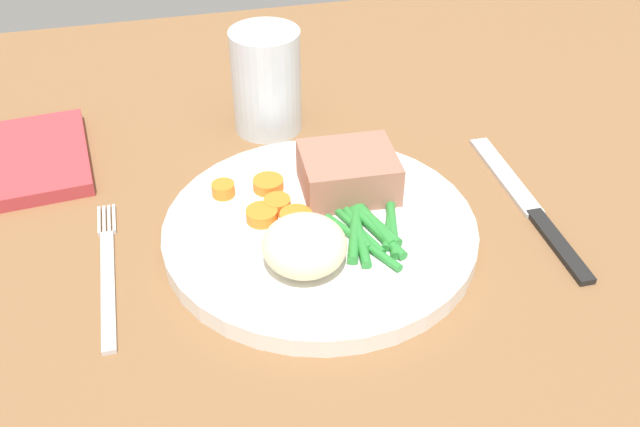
{
  "coord_description": "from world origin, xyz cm",
  "views": [
    {
      "loc": [
        -13.1,
        -46.48,
        39.83
      ],
      "look_at": [
        -2.49,
        -2.62,
        4.6
      ],
      "focal_mm": 41.04,
      "sensor_mm": 36.0,
      "label": 1
    }
  ],
  "objects_px": {
    "fork": "(108,272)",
    "napkin": "(8,163)",
    "dinner_plate": "(320,231)",
    "knife": "(529,207)",
    "water_glass": "(267,87)",
    "meat_portion": "(348,172)"
  },
  "relations": [
    {
      "from": "meat_portion",
      "to": "napkin",
      "type": "distance_m",
      "value": 0.31
    },
    {
      "from": "dinner_plate",
      "to": "napkin",
      "type": "height_order",
      "value": "dinner_plate"
    },
    {
      "from": "fork",
      "to": "knife",
      "type": "height_order",
      "value": "knife"
    },
    {
      "from": "water_glass",
      "to": "napkin",
      "type": "height_order",
      "value": "water_glass"
    },
    {
      "from": "dinner_plate",
      "to": "water_glass",
      "type": "distance_m",
      "value": 0.18
    },
    {
      "from": "knife",
      "to": "napkin",
      "type": "bearing_deg",
      "value": 156.16
    },
    {
      "from": "meat_portion",
      "to": "water_glass",
      "type": "distance_m",
      "value": 0.15
    },
    {
      "from": "knife",
      "to": "napkin",
      "type": "distance_m",
      "value": 0.46
    },
    {
      "from": "fork",
      "to": "napkin",
      "type": "bearing_deg",
      "value": 112.57
    },
    {
      "from": "knife",
      "to": "water_glass",
      "type": "bearing_deg",
      "value": 133.24
    },
    {
      "from": "dinner_plate",
      "to": "knife",
      "type": "height_order",
      "value": "dinner_plate"
    },
    {
      "from": "meat_portion",
      "to": "water_glass",
      "type": "bearing_deg",
      "value": 106.67
    },
    {
      "from": "dinner_plate",
      "to": "knife",
      "type": "relative_size",
      "value": 1.22
    },
    {
      "from": "fork",
      "to": "napkin",
      "type": "distance_m",
      "value": 0.19
    },
    {
      "from": "dinner_plate",
      "to": "knife",
      "type": "bearing_deg",
      "value": -0.9
    },
    {
      "from": "napkin",
      "to": "fork",
      "type": "bearing_deg",
      "value": -62.85
    },
    {
      "from": "fork",
      "to": "napkin",
      "type": "height_order",
      "value": "napkin"
    },
    {
      "from": "water_glass",
      "to": "napkin",
      "type": "relative_size",
      "value": 0.72
    },
    {
      "from": "dinner_plate",
      "to": "water_glass",
      "type": "relative_size",
      "value": 2.48
    },
    {
      "from": "dinner_plate",
      "to": "water_glass",
      "type": "height_order",
      "value": "water_glass"
    },
    {
      "from": "knife",
      "to": "water_glass",
      "type": "xyz_separation_m",
      "value": [
        -0.19,
        0.18,
        0.04
      ]
    },
    {
      "from": "meat_portion",
      "to": "fork",
      "type": "distance_m",
      "value": 0.21
    }
  ]
}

